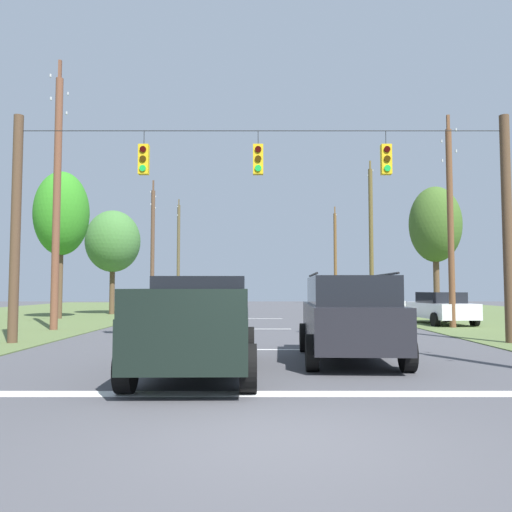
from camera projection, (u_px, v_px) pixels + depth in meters
ground_plane at (275, 437)px, 5.92m from camera, size 120.00×120.00×0.00m
stop_bar_stripe at (270, 394)px, 8.29m from camera, size 12.64×0.45×0.01m
lane_dash_0 at (264, 349)px, 14.28m from camera, size 2.50×0.15×0.01m
lane_dash_1 at (261, 329)px, 21.48m from camera, size 2.50×0.15×0.01m
lane_dash_2 at (260, 319)px, 28.76m from camera, size 2.50×0.15×0.01m
overhead_signal_span at (261, 217)px, 16.04m from camera, size 15.69×0.31×7.18m
pickup_truck at (198, 325)px, 10.34m from camera, size 2.35×5.43×1.95m
suv_black at (348, 316)px, 12.18m from camera, size 2.40×4.89×2.05m
distant_car_crossing_white at (361, 305)px, 28.33m from camera, size 4.43×2.28×1.52m
distant_car_oncoming at (440, 308)px, 24.12m from camera, size 2.26×4.42×1.52m
utility_pole_mid_right at (450, 220)px, 22.30m from camera, size 0.26×1.77×9.33m
utility_pole_far_right at (371, 238)px, 37.93m from camera, size 0.31×1.75×11.22m
utility_pole_near_left at (335, 257)px, 54.43m from camera, size 0.32×1.91×10.41m
utility_pole_far_left at (56, 195)px, 21.11m from camera, size 0.30×1.98×11.25m
utility_pole_distant_right at (152, 246)px, 38.80m from camera, size 0.30×1.99×9.93m
utility_pole_distant_left at (178, 252)px, 53.83m from camera, size 0.33×1.83×11.10m
tree_roadside_right at (435, 225)px, 32.31m from camera, size 3.23×3.23×8.12m
tree_roadside_far_right at (112, 242)px, 33.51m from camera, size 3.54×3.54×6.79m
tree_roadside_left at (61, 214)px, 28.72m from camera, size 3.02×3.02×8.26m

